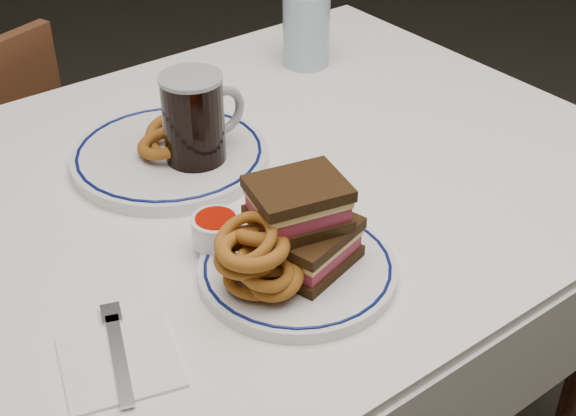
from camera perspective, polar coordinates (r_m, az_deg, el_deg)
dining_table at (r=1.18m, az=-5.52°, el=-3.11°), size 1.27×0.87×0.75m
main_plate at (r=0.97m, az=0.68°, el=-4.36°), size 0.24×0.24×0.02m
reuben_sandwich at (r=0.93m, az=1.17°, el=-1.19°), size 0.13×0.12×0.11m
onion_rings_main at (r=0.90m, az=-2.15°, el=-3.49°), size 0.11×0.11×0.10m
ketchup_ramekin at (r=0.99m, az=-5.13°, el=-1.45°), size 0.06×0.06×0.04m
beer_mug at (r=1.14m, az=-6.58°, el=6.06°), size 0.13×0.09×0.15m
water_glass at (r=1.46m, az=1.31°, el=12.61°), size 0.08×0.08×0.13m
far_plate at (r=1.19m, az=-8.41°, el=3.71°), size 0.29×0.29×0.02m
onion_rings_far at (r=1.19m, az=-8.30°, el=4.83°), size 0.12×0.11×0.07m
napkin_fork at (r=0.88m, az=-11.91°, el=-10.46°), size 0.15×0.16×0.01m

